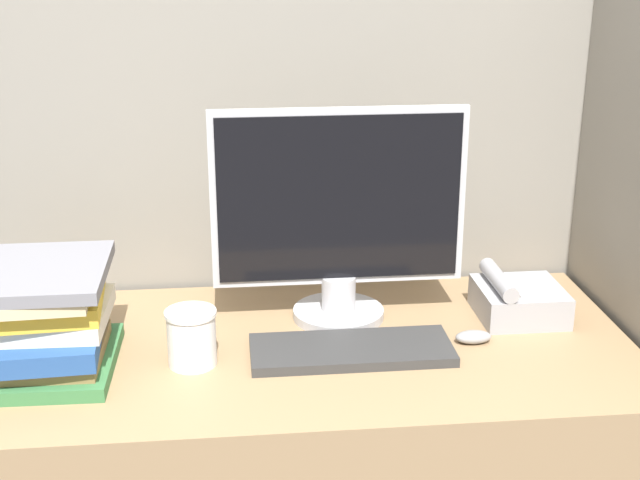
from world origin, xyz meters
The scene contains 8 objects.
cubicle_panel_rear centered at (0.00, 0.71, 0.85)m, with size 1.78×0.04×1.69m.
cubicle_panel_right centered at (0.73, 0.36, 0.85)m, with size 0.04×0.73×1.69m.
monitor centered at (0.10, 0.46, 0.96)m, with size 0.54×0.20×0.46m.
keyboard centered at (0.10, 0.28, 0.75)m, with size 0.40×0.16×0.02m.
mouse centered at (0.36, 0.31, 0.75)m, with size 0.07×0.04×0.03m.
coffee_cup centered at (-0.21, 0.27, 0.80)m, with size 0.10×0.10×0.11m.
book_stack centered at (-0.47, 0.29, 0.84)m, with size 0.25×0.30×0.21m.
desk_telephone centered at (0.49, 0.43, 0.78)m, with size 0.18×0.18×0.11m.
Camera 1 is at (-0.13, -1.30, 1.54)m, focal length 50.00 mm.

